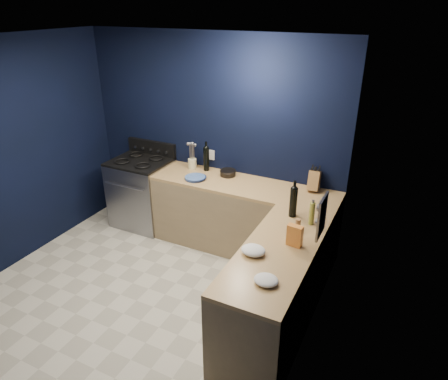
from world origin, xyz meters
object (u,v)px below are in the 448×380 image
Objects in this scene: plate_stack at (195,178)px; crouton_bag at (295,236)px; gas_range at (142,193)px; utensil_crock at (192,164)px; knife_block at (314,180)px.

plate_stack is 1.26× the size of crouton_bag.
plate_stack is at bearing 156.28° from crouton_bag.
plate_stack is at bearing -6.22° from gas_range.
gas_range is 6.85× the size of utensil_crock.
utensil_crock is 1.60m from knife_block.
gas_range is at bearing 164.44° from crouton_bag.
crouton_bag is (1.55, -0.90, 0.09)m from plate_stack.
plate_stack is 0.36m from utensil_crock.
knife_block is (1.39, 0.35, 0.10)m from plate_stack.
gas_range is 3.58× the size of plate_stack.
utensil_crock is at bearing 14.44° from gas_range.
gas_range is 4.52× the size of crouton_bag.
crouton_bag is at bearing -87.29° from knife_block.
utensil_crock is 0.59× the size of knife_block.
knife_block reaches higher than plate_stack.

